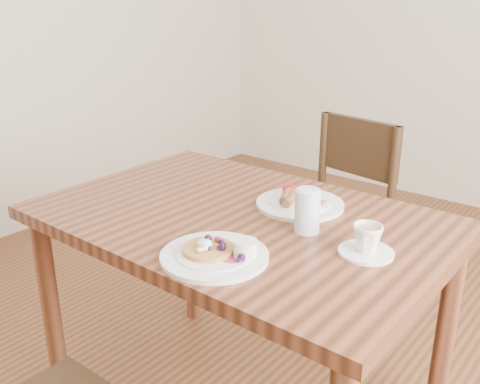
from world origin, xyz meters
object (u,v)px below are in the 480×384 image
Objects in this scene: dining_table at (240,244)px; water_glass at (307,211)px; pancake_plate at (217,253)px; teacup_saucer at (367,242)px; breakfast_plate at (299,202)px; chair_far at (335,214)px.

dining_table is 9.92× the size of water_glass.
teacup_saucer is (0.28, 0.26, 0.02)m from pancake_plate.
dining_table is at bearing 117.39° from pancake_plate.
water_glass is (0.09, 0.28, 0.05)m from pancake_plate.
teacup_saucer is 1.16× the size of water_glass.
dining_table is 4.44× the size of breakfast_plate.
chair_far is 6.29× the size of teacup_saucer.
teacup_saucer is (0.31, -0.17, 0.02)m from breakfast_plate.
breakfast_plate reaches higher than dining_table.
dining_table is 0.27m from water_glass.
teacup_saucer is (0.48, -0.73, 0.29)m from chair_far.
water_glass is (-0.19, 0.02, 0.03)m from teacup_saucer.
breakfast_plate is (0.17, -0.56, 0.27)m from chair_far.
chair_far reaches higher than pancake_plate.
chair_far is at bearing 101.71° from pancake_plate.
teacup_saucer is at bearing -0.25° from dining_table.
chair_far is 0.65m from breakfast_plate.
pancake_plate is 2.23× the size of water_glass.
pancake_plate is at bearing -85.42° from breakfast_plate.
pancake_plate reaches higher than breakfast_plate.
chair_far is at bearing 95.58° from dining_table.
water_glass is at bearing 5.18° from dining_table.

